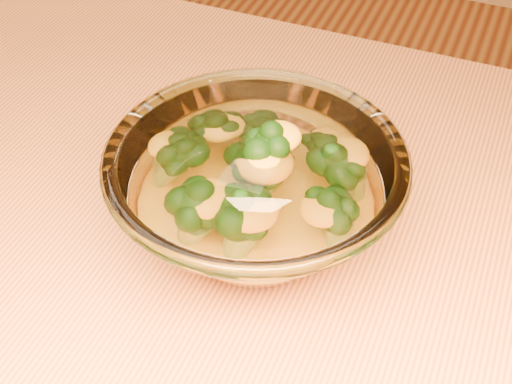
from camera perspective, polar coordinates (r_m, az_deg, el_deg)
table at (r=0.72m, az=-7.53°, el=-9.34°), size 1.20×0.80×0.75m
glass_bowl at (r=0.59m, az=0.00°, el=-0.37°), size 0.25×0.25×0.11m
cheese_sauce at (r=0.61m, az=-0.00°, el=-1.94°), size 0.14×0.14×0.04m
broccoli_heap at (r=0.59m, az=-0.29°, el=1.22°), size 0.18×0.15×0.08m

